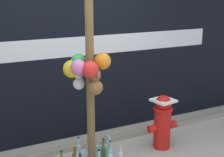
{
  "coord_description": "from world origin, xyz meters",
  "views": [
    {
      "loc": [
        -1.65,
        -2.97,
        2.24
      ],
      "look_at": [
        0.1,
        0.48,
        1.19
      ],
      "focal_mm": 52.18,
      "sensor_mm": 36.0,
      "label": 1
    }
  ],
  "objects_px": {
    "bottle_2": "(98,152)",
    "bottle_10": "(104,153)",
    "bottle_11": "(79,154)",
    "fire_hydrant": "(163,121)",
    "bottle_1": "(88,157)",
    "bottle_9": "(110,157)",
    "memorial_post": "(87,53)",
    "bottle_3": "(109,148)"
  },
  "relations": [
    {
      "from": "fire_hydrant",
      "to": "bottle_3",
      "type": "height_order",
      "value": "fire_hydrant"
    },
    {
      "from": "bottle_2",
      "to": "fire_hydrant",
      "type": "bearing_deg",
      "value": -3.66
    },
    {
      "from": "fire_hydrant",
      "to": "bottle_1",
      "type": "bearing_deg",
      "value": -178.98
    },
    {
      "from": "bottle_2",
      "to": "memorial_post",
      "type": "bearing_deg",
      "value": -136.7
    },
    {
      "from": "bottle_9",
      "to": "bottle_11",
      "type": "xyz_separation_m",
      "value": [
        -0.33,
        0.27,
        -0.0
      ]
    },
    {
      "from": "bottle_3",
      "to": "bottle_9",
      "type": "distance_m",
      "value": 0.22
    },
    {
      "from": "bottle_10",
      "to": "bottle_1",
      "type": "bearing_deg",
      "value": -179.85
    },
    {
      "from": "fire_hydrant",
      "to": "bottle_9",
      "type": "relative_size",
      "value": 2.2
    },
    {
      "from": "memorial_post",
      "to": "bottle_2",
      "type": "bearing_deg",
      "value": 43.3
    },
    {
      "from": "bottle_10",
      "to": "bottle_11",
      "type": "distance_m",
      "value": 0.33
    },
    {
      "from": "bottle_3",
      "to": "bottle_9",
      "type": "height_order",
      "value": "bottle_3"
    },
    {
      "from": "fire_hydrant",
      "to": "bottle_2",
      "type": "xyz_separation_m",
      "value": [
        -1.0,
        0.06,
        -0.29
      ]
    },
    {
      "from": "fire_hydrant",
      "to": "bottle_9",
      "type": "distance_m",
      "value": 0.97
    },
    {
      "from": "bottle_10",
      "to": "bottle_3",
      "type": "bearing_deg",
      "value": 31.57
    },
    {
      "from": "bottle_3",
      "to": "bottle_10",
      "type": "bearing_deg",
      "value": -148.43
    },
    {
      "from": "fire_hydrant",
      "to": "bottle_1",
      "type": "xyz_separation_m",
      "value": [
        -1.18,
        -0.02,
        -0.28
      ]
    },
    {
      "from": "fire_hydrant",
      "to": "bottle_2",
      "type": "height_order",
      "value": "fire_hydrant"
    },
    {
      "from": "bottle_1",
      "to": "bottle_11",
      "type": "xyz_separation_m",
      "value": [
        -0.06,
        0.15,
        -0.0
      ]
    },
    {
      "from": "bottle_2",
      "to": "bottle_11",
      "type": "relative_size",
      "value": 0.95
    },
    {
      "from": "bottle_11",
      "to": "memorial_post",
      "type": "bearing_deg",
      "value": -80.34
    },
    {
      "from": "bottle_9",
      "to": "bottle_10",
      "type": "distance_m",
      "value": 0.13
    },
    {
      "from": "bottle_2",
      "to": "bottle_10",
      "type": "distance_m",
      "value": 0.1
    },
    {
      "from": "fire_hydrant",
      "to": "bottle_1",
      "type": "height_order",
      "value": "fire_hydrant"
    },
    {
      "from": "bottle_1",
      "to": "bottle_9",
      "type": "xyz_separation_m",
      "value": [
        0.27,
        -0.12,
        0.0
      ]
    },
    {
      "from": "bottle_2",
      "to": "bottle_10",
      "type": "height_order",
      "value": "bottle_2"
    },
    {
      "from": "bottle_1",
      "to": "bottle_3",
      "type": "bearing_deg",
      "value": 12.48
    },
    {
      "from": "fire_hydrant",
      "to": "memorial_post",
      "type": "bearing_deg",
      "value": -174.15
    },
    {
      "from": "bottle_11",
      "to": "fire_hydrant",
      "type": "bearing_deg",
      "value": -5.94
    },
    {
      "from": "bottle_1",
      "to": "bottle_11",
      "type": "distance_m",
      "value": 0.16
    },
    {
      "from": "bottle_3",
      "to": "bottle_9",
      "type": "xyz_separation_m",
      "value": [
        -0.09,
        -0.2,
        -0.01
      ]
    },
    {
      "from": "memorial_post",
      "to": "bottle_1",
      "type": "bearing_deg",
      "value": 78.49
    },
    {
      "from": "bottle_3",
      "to": "bottle_2",
      "type": "bearing_deg",
      "value": 177.76
    },
    {
      "from": "memorial_post",
      "to": "bottle_10",
      "type": "height_order",
      "value": "memorial_post"
    },
    {
      "from": "fire_hydrant",
      "to": "bottle_2",
      "type": "relative_size",
      "value": 2.27
    },
    {
      "from": "bottle_1",
      "to": "bottle_9",
      "type": "relative_size",
      "value": 0.93
    },
    {
      "from": "fire_hydrant",
      "to": "bottle_9",
      "type": "height_order",
      "value": "fire_hydrant"
    },
    {
      "from": "memorial_post",
      "to": "bottle_9",
      "type": "bearing_deg",
      "value": -4.39
    },
    {
      "from": "memorial_post",
      "to": "bottle_2",
      "type": "xyz_separation_m",
      "value": [
        0.2,
        0.19,
        -1.41
      ]
    },
    {
      "from": "bottle_1",
      "to": "bottle_11",
      "type": "relative_size",
      "value": 0.91
    },
    {
      "from": "bottle_1",
      "to": "bottle_11",
      "type": "height_order",
      "value": "bottle_11"
    },
    {
      "from": "memorial_post",
      "to": "bottle_9",
      "type": "distance_m",
      "value": 1.43
    },
    {
      "from": "bottle_1",
      "to": "bottle_2",
      "type": "height_order",
      "value": "bottle_2"
    }
  ]
}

